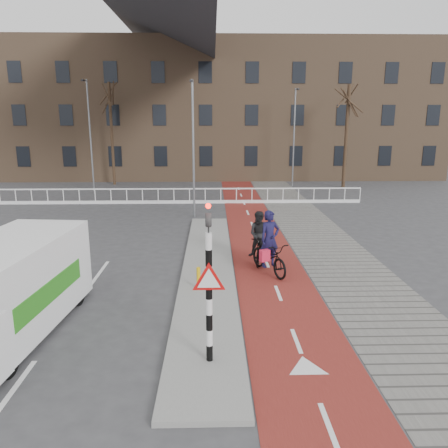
{
  "coord_description": "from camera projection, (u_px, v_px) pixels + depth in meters",
  "views": [
    {
      "loc": [
        -0.51,
        -10.58,
        5.24
      ],
      "look_at": [
        -0.1,
        5.0,
        1.5
      ],
      "focal_mm": 35.0,
      "sensor_mm": 36.0,
      "label": 1
    }
  ],
  "objects": [
    {
      "name": "bike_lane",
      "position": [
        254.0,
        230.0,
        21.28
      ],
      "size": [
        2.5,
        60.0,
        0.01
      ],
      "primitive_type": "cube",
      "color": "maroon",
      "rests_on": "ground"
    },
    {
      "name": "streetlight_right",
      "position": [
        294.0,
        138.0,
        34.4
      ],
      "size": [
        0.12,
        0.12,
        7.6
      ],
      "primitive_type": "cylinder",
      "color": "slate",
      "rests_on": "ground"
    },
    {
      "name": "traffic_signal",
      "position": [
        209.0,
        280.0,
        9.08
      ],
      "size": [
        0.8,
        0.8,
        3.68
      ],
      "color": "black",
      "rests_on": "curb_island"
    },
    {
      "name": "tree_right",
      "position": [
        346.0,
        137.0,
        33.6
      ],
      "size": [
        0.27,
        0.27,
        7.8
      ],
      "primitive_type": "cylinder",
      "color": "#2E2014",
      "rests_on": "ground"
    },
    {
      "name": "van",
      "position": [
        6.0,
        288.0,
        10.66
      ],
      "size": [
        2.68,
        5.58,
        2.32
      ],
      "rotation": [
        0.0,
        0.0,
        -0.1
      ],
      "color": "white",
      "rests_on": "ground"
    },
    {
      "name": "streetlight_near",
      "position": [
        193.0,
        151.0,
        23.2
      ],
      "size": [
        0.12,
        0.12,
        7.24
      ],
      "primitive_type": "cylinder",
      "color": "slate",
      "rests_on": "ground"
    },
    {
      "name": "ground",
      "position": [
        233.0,
        323.0,
        11.52
      ],
      "size": [
        120.0,
        120.0,
        0.0
      ],
      "primitive_type": "plane",
      "color": "#38383A",
      "rests_on": "ground"
    },
    {
      "name": "streetlight_left",
      "position": [
        90.0,
        137.0,
        32.11
      ],
      "size": [
        0.12,
        0.12,
        8.04
      ],
      "primitive_type": "cylinder",
      "color": "slate",
      "rests_on": "ground"
    },
    {
      "name": "tree_mid",
      "position": [
        112.0,
        135.0,
        35.22
      ],
      "size": [
        0.23,
        0.23,
        8.13
      ],
      "primitive_type": "cylinder",
      "color": "#2E2014",
      "rests_on": "ground"
    },
    {
      "name": "railing",
      "position": [
        143.0,
        199.0,
        27.85
      ],
      "size": [
        28.0,
        0.1,
        0.99
      ],
      "color": "silver",
      "rests_on": "ground"
    },
    {
      "name": "townhouse_row",
      "position": [
        186.0,
        91.0,
        40.73
      ],
      "size": [
        46.0,
        10.0,
        15.9
      ],
      "color": "#7F6047",
      "rests_on": "ground"
    },
    {
      "name": "sidewalk",
      "position": [
        311.0,
        229.0,
        21.35
      ],
      "size": [
        3.0,
        60.0,
        0.01
      ],
      "primitive_type": "cube",
      "color": "slate",
      "rests_on": "ground"
    },
    {
      "name": "curb_island",
      "position": [
        208.0,
        270.0,
        15.38
      ],
      "size": [
        1.8,
        16.0,
        0.12
      ],
      "primitive_type": "cube",
      "color": "gray",
      "rests_on": "ground"
    },
    {
      "name": "cyclist_far",
      "position": [
        260.0,
        242.0,
        16.13
      ],
      "size": [
        0.96,
        1.91,
        1.97
      ],
      "rotation": [
        0.0,
        0.0,
        -0.21
      ],
      "color": "black",
      "rests_on": "bike_lane"
    },
    {
      "name": "bollard",
      "position": [
        199.0,
        278.0,
        13.51
      ],
      "size": [
        0.12,
        0.12,
        0.68
      ],
      "primitive_type": "cylinder",
      "color": "#E2AE0C",
      "rests_on": "curb_island"
    },
    {
      "name": "cyclist_near",
      "position": [
        269.0,
        252.0,
        15.11
      ],
      "size": [
        1.57,
        2.29,
        2.22
      ],
      "rotation": [
        0.0,
        0.0,
        0.42
      ],
      "color": "black",
      "rests_on": "bike_lane"
    }
  ]
}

